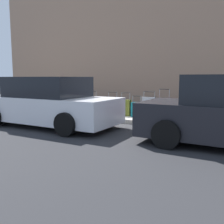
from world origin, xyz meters
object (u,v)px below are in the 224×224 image
at_px(suitcase_olive_7, 126,108).
at_px(suitcase_maroon_11, 82,103).
at_px(suitcase_navy_9, 103,107).
at_px(bollard_post, 54,101).
at_px(fire_hydrant, 67,102).
at_px(suitcase_red_3, 178,112).
at_px(suitcase_red_10, 92,106).
at_px(suitcase_teal_6, 137,110).
at_px(parked_car_white_1, 48,103).
at_px(suitcase_black_1, 209,111).
at_px(suitcase_silver_5, 149,108).
at_px(suitcase_maroon_4, 164,109).
at_px(suitcase_navy_2, 193,113).
at_px(suitcase_black_8, 113,108).

relative_size(suitcase_olive_7, suitcase_maroon_11, 0.85).
relative_size(suitcase_navy_9, bollard_post, 0.72).
height_order(suitcase_navy_9, fire_hydrant, fire_hydrant).
bearing_deg(suitcase_maroon_11, suitcase_red_3, 179.35).
height_order(suitcase_navy_9, suitcase_red_10, suitcase_red_10).
distance_m(suitcase_red_3, suitcase_teal_6, 1.48).
relative_size(suitcase_maroon_11, fire_hydrant, 1.30).
xyz_separation_m(suitcase_red_3, fire_hydrant, (4.56, 0.03, 0.13)).
distance_m(fire_hydrant, bollard_post, 0.60).
height_order(suitcase_olive_7, suitcase_red_10, suitcase_red_10).
bearing_deg(suitcase_red_3, suitcase_red_10, 1.79).
bearing_deg(suitcase_teal_6, parked_car_white_1, 46.08).
bearing_deg(fire_hydrant, suitcase_black_1, 179.86).
relative_size(suitcase_olive_7, bollard_post, 1.02).
distance_m(suitcase_navy_9, suitcase_red_10, 0.49).
height_order(suitcase_silver_5, fire_hydrant, suitcase_silver_5).
height_order(suitcase_red_3, bollard_post, bollard_post).
relative_size(suitcase_maroon_4, suitcase_maroon_11, 1.01).
xyz_separation_m(suitcase_silver_5, suitcase_teal_6, (0.49, -0.07, -0.11)).
xyz_separation_m(suitcase_maroon_4, suitcase_teal_6, (1.00, -0.00, -0.09)).
height_order(suitcase_teal_6, suitcase_olive_7, suitcase_olive_7).
distance_m(suitcase_olive_7, suitcase_navy_9, 0.92).
xyz_separation_m(suitcase_red_3, suitcase_navy_9, (2.85, 0.01, -0.00)).
distance_m(suitcase_navy_2, suitcase_black_8, 2.88).
bearing_deg(bollard_post, suitcase_red_3, -178.02).
xyz_separation_m(suitcase_silver_5, suitcase_navy_9, (1.85, -0.06, -0.09)).
xyz_separation_m(suitcase_teal_6, suitcase_red_10, (1.84, 0.10, 0.05)).
bearing_deg(suitcase_black_8, suitcase_olive_7, -163.56).
bearing_deg(suitcase_maroon_4, suitcase_maroon_11, -0.85).
distance_m(suitcase_navy_9, fire_hydrant, 1.72).
relative_size(suitcase_navy_2, fire_hydrant, 1.05).
bearing_deg(suitcase_navy_2, fire_hydrant, 0.16).
xyz_separation_m(suitcase_red_10, suitcase_maroon_11, (0.55, -0.15, 0.06)).
height_order(suitcase_red_10, bollard_post, suitcase_red_10).
bearing_deg(suitcase_olive_7, suitcase_black_8, 16.44).
xyz_separation_m(suitcase_maroon_4, suitcase_navy_9, (2.37, 0.00, -0.07)).
distance_m(suitcase_black_8, parked_car_white_1, 2.47).
distance_m(suitcase_maroon_4, fire_hydrant, 4.08).
relative_size(suitcase_maroon_4, suitcase_teal_6, 1.34).
bearing_deg(suitcase_silver_5, suitcase_maroon_4, -172.61).
xyz_separation_m(suitcase_navy_2, suitcase_maroon_4, (0.96, -0.01, 0.08)).
bearing_deg(suitcase_navy_2, suitcase_silver_5, 2.27).
height_order(suitcase_black_1, suitcase_maroon_4, suitcase_maroon_4).
bearing_deg(bollard_post, suitcase_red_10, -177.69).
height_order(suitcase_olive_7, bollard_post, suitcase_olive_7).
height_order(suitcase_red_3, suitcase_maroon_11, suitcase_maroon_11).
relative_size(suitcase_teal_6, suitcase_navy_9, 1.26).
xyz_separation_m(suitcase_teal_6, fire_hydrant, (3.08, 0.02, 0.15)).
distance_m(suitcase_maroon_4, suitcase_olive_7, 1.45).
bearing_deg(suitcase_red_3, fire_hydrant, 0.35).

